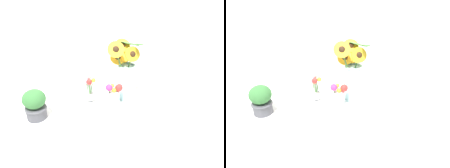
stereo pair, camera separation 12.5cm
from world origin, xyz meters
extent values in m
plane|color=white|center=(0.00, 0.00, 0.00)|extent=(6.00, 6.00, 0.00)
cylinder|color=white|center=(0.03, 0.05, 0.01)|extent=(0.42, 0.42, 0.02)
cylinder|color=#9ED1D6|center=(0.12, 0.07, 0.12)|extent=(0.10, 0.10, 0.21)
torus|color=#9ED1D6|center=(0.12, 0.07, 0.23)|extent=(0.11, 0.11, 0.01)
cylinder|color=#427533|center=(0.12, 0.07, 0.19)|extent=(0.05, 0.04, 0.23)
cylinder|color=gold|center=(0.15, 0.05, 0.30)|extent=(0.10, 0.05, 0.10)
sphere|color=#382314|center=(0.15, 0.05, 0.30)|extent=(0.04, 0.04, 0.04)
cylinder|color=#427533|center=(0.12, 0.10, 0.17)|extent=(0.01, 0.05, 0.19)
cylinder|color=gold|center=(0.12, 0.12, 0.26)|extent=(0.08, 0.06, 0.06)
sphere|color=#382314|center=(0.12, 0.12, 0.26)|extent=(0.03, 0.03, 0.03)
cylinder|color=#427533|center=(0.09, 0.05, 0.21)|extent=(0.08, 0.01, 0.26)
cylinder|color=gold|center=(0.05, 0.05, 0.34)|extent=(0.11, 0.06, 0.10)
sphere|color=#382314|center=(0.05, 0.05, 0.34)|extent=(0.04, 0.04, 0.04)
cylinder|color=#427533|center=(0.09, 0.08, 0.17)|extent=(0.04, 0.03, 0.20)
cylinder|color=gold|center=(0.08, 0.09, 0.27)|extent=(0.10, 0.07, 0.09)
sphere|color=#382314|center=(0.08, 0.09, 0.27)|extent=(0.04, 0.04, 0.04)
cylinder|color=#427533|center=(0.12, 0.12, 0.20)|extent=(0.01, 0.07, 0.25)
cylinder|color=gold|center=(0.12, 0.15, 0.32)|extent=(0.09, 0.08, 0.07)
sphere|color=#382314|center=(0.12, 0.15, 0.32)|extent=(0.04, 0.04, 0.04)
ellipsoid|color=#477F38|center=(0.16, 0.13, 0.34)|extent=(0.12, 0.10, 0.04)
ellipsoid|color=#477F38|center=(0.18, 0.05, 0.35)|extent=(0.08, 0.12, 0.04)
cylinder|color=white|center=(0.03, 0.00, 0.06)|extent=(0.06, 0.06, 0.09)
cylinder|color=#4C8438|center=(0.03, 0.00, 0.09)|extent=(0.01, 0.03, 0.10)
sphere|color=yellow|center=(0.02, 0.02, 0.14)|extent=(0.03, 0.03, 0.03)
cylinder|color=#4C8438|center=(0.04, 0.00, 0.09)|extent=(0.03, 0.01, 0.08)
sphere|color=red|center=(0.06, 0.00, 0.13)|extent=(0.04, 0.04, 0.04)
cylinder|color=#4C8438|center=(0.02, 0.00, 0.09)|extent=(0.01, 0.01, 0.07)
sphere|color=yellow|center=(0.03, 0.00, 0.12)|extent=(0.02, 0.02, 0.02)
cylinder|color=#4C8438|center=(0.01, 0.00, 0.10)|extent=(0.03, 0.01, 0.09)
sphere|color=#C6337A|center=(0.00, 0.00, 0.14)|extent=(0.04, 0.04, 0.04)
sphere|color=white|center=(-0.09, 0.09, 0.05)|extent=(0.06, 0.06, 0.06)
cylinder|color=white|center=(-0.09, 0.09, 0.11)|extent=(0.03, 0.03, 0.04)
cylinder|color=#4C8438|center=(-0.09, 0.07, 0.10)|extent=(0.03, 0.02, 0.12)
sphere|color=yellow|center=(-0.07, 0.06, 0.17)|extent=(0.03, 0.03, 0.03)
cylinder|color=#4C8438|center=(-0.11, 0.08, 0.11)|extent=(0.01, 0.03, 0.11)
sphere|color=pink|center=(-0.11, 0.07, 0.16)|extent=(0.03, 0.03, 0.03)
cylinder|color=#4C8438|center=(-0.10, 0.06, 0.11)|extent=(0.01, 0.03, 0.11)
sphere|color=red|center=(-0.10, 0.05, 0.17)|extent=(0.03, 0.03, 0.03)
cylinder|color=#4C8438|center=(-0.10, 0.09, 0.10)|extent=(0.02, 0.01, 0.09)
sphere|color=#C6337A|center=(-0.11, 0.09, 0.15)|extent=(0.04, 0.04, 0.04)
cylinder|color=#4C8438|center=(-0.09, 0.08, 0.12)|extent=(0.01, 0.01, 0.13)
sphere|color=white|center=(-0.09, 0.08, 0.19)|extent=(0.04, 0.04, 0.04)
cylinder|color=#4C4C51|center=(-0.40, 0.02, 0.04)|extent=(0.11, 0.11, 0.07)
torus|color=#4C4C51|center=(-0.40, 0.02, 0.06)|extent=(0.12, 0.12, 0.01)
ellipsoid|color=#336B33|center=(-0.40, 0.02, 0.12)|extent=(0.12, 0.12, 0.10)
camera|label=1|loc=(-0.25, -1.02, 0.72)|focal=35.00mm
camera|label=2|loc=(-0.13, -1.04, 0.72)|focal=35.00mm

